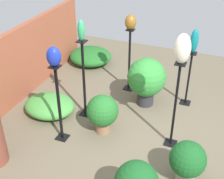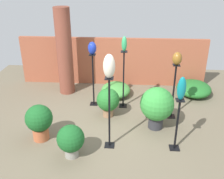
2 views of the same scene
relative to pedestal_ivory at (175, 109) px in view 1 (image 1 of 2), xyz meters
name	(u,v)px [view 1 (image 1 of 2)]	position (x,y,z in m)	size (l,w,h in m)	color
ground_plane	(133,140)	(-0.15, 0.61, -0.70)	(8.00, 8.00, 0.00)	#6B604C
brick_wall_back	(3,76)	(-0.15, 3.17, 0.03)	(5.60, 0.12, 1.45)	#9E5138
pedestal_ivory	(175,109)	(0.00, 0.00, 0.00)	(0.20, 0.20, 1.51)	black
pedestal_bronze	(129,63)	(1.42, 1.25, -0.08)	(0.20, 0.20, 1.35)	black
pedestal_teal	(188,81)	(1.32, 0.00, -0.20)	(0.20, 0.20, 1.11)	black
pedestal_cobalt	(59,107)	(-0.55, 1.76, -0.06)	(0.20, 0.20, 1.39)	black
pedestal_jade	(84,82)	(0.23, 1.70, -0.01)	(0.20, 0.20, 1.50)	black
art_vase_ivory	(183,49)	(0.00, 0.00, 1.04)	(0.22, 0.24, 0.45)	beige
art_vase_bronze	(131,22)	(1.42, 1.25, 0.80)	(0.21, 0.22, 0.30)	brown
art_vase_teal	(194,41)	(1.32, 0.00, 0.64)	(0.16, 0.15, 0.46)	#0F727A
art_vase_cobalt	(54,57)	(-0.55, 1.76, 0.84)	(0.21, 0.23, 0.31)	#192D9E
art_vase_jade	(81,30)	(0.23, 1.70, 0.98)	(0.13, 0.12, 0.37)	#2D9356
potted_plant_mid_left	(147,79)	(0.99, 0.75, -0.13)	(0.75, 0.75, 0.98)	#2D2D33
potted_plant_front_left	(188,160)	(-0.71, -0.37, -0.32)	(0.53, 0.53, 0.67)	gray
potted_plant_front_right	(102,112)	(-0.13, 1.19, -0.28)	(0.56, 0.56, 0.72)	#936B4C
foliage_bed_east	(91,56)	(2.22, 2.53, -0.51)	(0.96, 1.04, 0.38)	#236B28
foliage_bed_west	(50,106)	(0.00, 2.34, -0.53)	(0.82, 0.98, 0.34)	#479942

